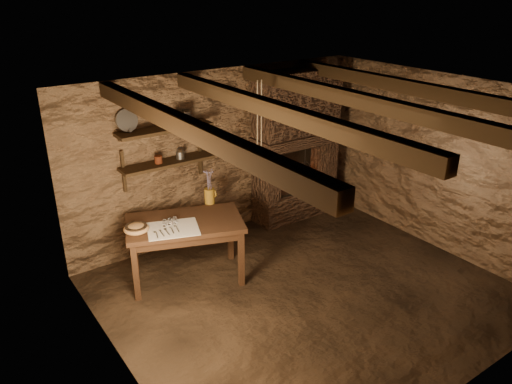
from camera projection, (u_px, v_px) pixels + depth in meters
floor at (306, 292)px, 6.03m from camera, size 4.50×4.50×0.00m
back_wall at (218, 155)px, 7.07m from camera, size 4.50×0.04×2.40m
front_wall at (471, 284)px, 4.06m from camera, size 4.50×0.04×2.40m
left_wall at (115, 262)px, 4.37m from camera, size 0.04×4.00×2.40m
right_wall at (436, 163)px, 6.76m from camera, size 0.04×4.00×2.40m
ceiling at (315, 95)px, 5.09m from camera, size 4.50×4.00×0.04m
beam_far_left at (185, 126)px, 4.34m from camera, size 0.14×3.95×0.16m
beam_mid_left at (276, 110)px, 4.87m from camera, size 0.14×3.95×0.16m
beam_mid_right at (350, 98)px, 5.39m from camera, size 0.14×3.95×0.16m
beam_far_right at (410, 87)px, 5.92m from camera, size 0.14×3.95×0.16m
shelf_lower at (167, 163)px, 6.46m from camera, size 1.25×0.30×0.04m
shelf_upper at (165, 129)px, 6.28m from camera, size 1.25×0.30×0.04m
hearth at (296, 142)px, 7.55m from camera, size 1.43×0.51×2.30m
work_table at (186, 248)px, 6.17m from camera, size 1.58×1.24×0.79m
linen_cloth at (173, 229)px, 5.83m from camera, size 0.72×0.65×0.01m
pewter_cutlery_row at (174, 229)px, 5.82m from camera, size 0.53×0.35×0.01m
drinking_glasses at (170, 222)px, 5.91m from camera, size 0.19×0.06×0.08m
stoneware_jug at (209, 189)px, 6.45m from camera, size 0.16×0.15×0.47m
wooden_bowl at (136, 229)px, 5.77m from camera, size 0.38×0.38×0.10m
iron_stockpot at (183, 118)px, 6.38m from camera, size 0.23×0.23×0.16m
tin_pan at (127, 121)px, 6.06m from camera, size 0.29×0.14×0.28m
small_kettle at (180, 155)px, 6.53m from camera, size 0.16×0.13×0.15m
rusty_tin at (158, 160)px, 6.37m from camera, size 0.10×0.10×0.10m
red_pot at (304, 173)px, 7.79m from camera, size 0.24×0.24×0.54m
hanging_ropes at (259, 128)px, 6.15m from camera, size 0.08×0.08×1.20m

